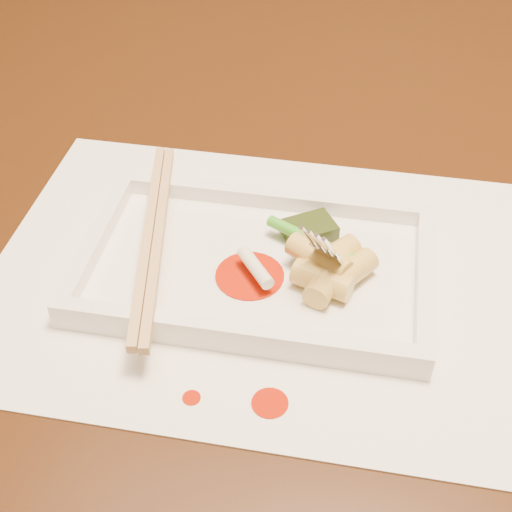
% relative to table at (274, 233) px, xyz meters
% --- Properties ---
extents(table, '(1.40, 0.90, 0.75)m').
position_rel_table_xyz_m(table, '(0.00, 0.00, 0.00)').
color(table, black).
rests_on(table, ground).
extents(placemat, '(0.40, 0.30, 0.00)m').
position_rel_table_xyz_m(placemat, '(0.01, -0.17, 0.10)').
color(placemat, white).
rests_on(placemat, table).
extents(sauce_splatter_a, '(0.02, 0.02, 0.00)m').
position_rel_table_xyz_m(sauce_splatter_a, '(0.04, -0.28, 0.10)').
color(sauce_splatter_a, '#B11A05').
rests_on(sauce_splatter_a, placemat).
extents(sauce_splatter_b, '(0.01, 0.01, 0.00)m').
position_rel_table_xyz_m(sauce_splatter_b, '(-0.01, -0.29, 0.10)').
color(sauce_splatter_b, '#B11A05').
rests_on(sauce_splatter_b, placemat).
extents(plate_base, '(0.26, 0.16, 0.01)m').
position_rel_table_xyz_m(plate_base, '(0.01, -0.17, 0.11)').
color(plate_base, white).
rests_on(plate_base, placemat).
extents(plate_rim_far, '(0.26, 0.01, 0.01)m').
position_rel_table_xyz_m(plate_rim_far, '(0.01, -0.09, 0.12)').
color(plate_rim_far, white).
rests_on(plate_rim_far, plate_base).
extents(plate_rim_near, '(0.26, 0.01, 0.01)m').
position_rel_table_xyz_m(plate_rim_near, '(0.01, -0.24, 0.12)').
color(plate_rim_near, white).
rests_on(plate_rim_near, plate_base).
extents(plate_rim_left, '(0.01, 0.14, 0.01)m').
position_rel_table_xyz_m(plate_rim_left, '(-0.11, -0.17, 0.12)').
color(plate_rim_left, white).
rests_on(plate_rim_left, plate_base).
extents(plate_rim_right, '(0.01, 0.14, 0.01)m').
position_rel_table_xyz_m(plate_rim_right, '(0.14, -0.17, 0.12)').
color(plate_rim_right, white).
rests_on(plate_rim_right, plate_base).
extents(veg_piece, '(0.05, 0.04, 0.01)m').
position_rel_table_xyz_m(veg_piece, '(0.05, -0.13, 0.12)').
color(veg_piece, black).
rests_on(veg_piece, plate_base).
extents(scallion_white, '(0.03, 0.04, 0.01)m').
position_rel_table_xyz_m(scallion_white, '(0.01, -0.18, 0.12)').
color(scallion_white, '#EAEACC').
rests_on(scallion_white, plate_base).
extents(scallion_green, '(0.08, 0.05, 0.01)m').
position_rel_table_xyz_m(scallion_green, '(0.05, -0.15, 0.12)').
color(scallion_green, '#2B9217').
rests_on(scallion_green, plate_base).
extents(chopstick_a, '(0.05, 0.22, 0.01)m').
position_rel_table_xyz_m(chopstick_a, '(-0.07, -0.17, 0.13)').
color(chopstick_a, tan).
rests_on(chopstick_a, plate_rim_near).
extents(chopstick_b, '(0.05, 0.22, 0.01)m').
position_rel_table_xyz_m(chopstick_b, '(-0.06, -0.17, 0.13)').
color(chopstick_b, tan).
rests_on(chopstick_b, plate_rim_near).
extents(fork, '(0.09, 0.10, 0.14)m').
position_rel_table_xyz_m(fork, '(0.08, -0.15, 0.18)').
color(fork, silver).
rests_on(fork, plate_base).
extents(sauce_blob_0, '(0.05, 0.05, 0.00)m').
position_rel_table_xyz_m(sauce_blob_0, '(0.01, -0.18, 0.11)').
color(sauce_blob_0, '#B11A05').
rests_on(sauce_blob_0, plate_base).
extents(rice_cake_0, '(0.04, 0.04, 0.02)m').
position_rel_table_xyz_m(rice_cake_0, '(0.08, -0.17, 0.12)').
color(rice_cake_0, '#D4C163').
rests_on(rice_cake_0, plate_base).
extents(rice_cake_1, '(0.03, 0.06, 0.02)m').
position_rel_table_xyz_m(rice_cake_1, '(0.07, -0.18, 0.12)').
color(rice_cake_1, '#D4C163').
rests_on(rice_cake_1, plate_base).
extents(rice_cake_2, '(0.05, 0.04, 0.02)m').
position_rel_table_xyz_m(rice_cake_2, '(0.06, -0.17, 0.13)').
color(rice_cake_2, '#D4C163').
rests_on(rice_cake_2, plate_base).
extents(rice_cake_3, '(0.05, 0.05, 0.02)m').
position_rel_table_xyz_m(rice_cake_3, '(0.06, -0.16, 0.12)').
color(rice_cake_3, '#D4C163').
rests_on(rice_cake_3, plate_base).
extents(rice_cake_4, '(0.05, 0.03, 0.02)m').
position_rel_table_xyz_m(rice_cake_4, '(0.06, -0.18, 0.12)').
color(rice_cake_4, '#D4C163').
rests_on(rice_cake_4, plate_base).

